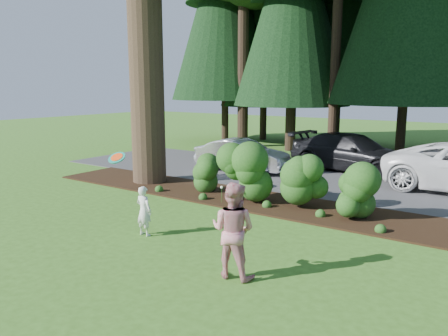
% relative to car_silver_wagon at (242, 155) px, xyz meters
% --- Properties ---
extents(ground, '(80.00, 80.00, 0.00)m').
position_rel_car_silver_wagon_xyz_m(ground, '(2.90, -7.22, -0.69)').
color(ground, '#35601B').
rests_on(ground, ground).
extents(mulch_bed, '(16.00, 2.50, 0.05)m').
position_rel_car_silver_wagon_xyz_m(mulch_bed, '(2.90, -3.97, -0.67)').
color(mulch_bed, black).
rests_on(mulch_bed, ground).
extents(driveway, '(22.00, 6.00, 0.03)m').
position_rel_car_silver_wagon_xyz_m(driveway, '(2.90, 0.28, -0.68)').
color(driveway, '#38383A').
rests_on(driveway, ground).
extents(shrub_row, '(6.53, 1.60, 1.61)m').
position_rel_car_silver_wagon_xyz_m(shrub_row, '(3.67, -4.08, 0.11)').
color(shrub_row, '#1E4816').
rests_on(shrub_row, ground).
extents(lily_cluster, '(0.69, 0.09, 0.57)m').
position_rel_car_silver_wagon_xyz_m(lily_cluster, '(2.60, -4.82, -0.20)').
color(lily_cluster, '#1E4816').
rests_on(lily_cluster, ground).
extents(car_silver_wagon, '(4.14, 1.75, 1.33)m').
position_rel_car_silver_wagon_xyz_m(car_silver_wagon, '(0.00, 0.00, 0.00)').
color(car_silver_wagon, silver).
rests_on(car_silver_wagon, driveway).
extents(car_dark_suv, '(5.70, 3.13, 1.57)m').
position_rel_car_silver_wagon_xyz_m(car_dark_suv, '(3.83, 2.58, 0.12)').
color(car_dark_suv, black).
rests_on(car_dark_suv, driveway).
extents(child, '(0.45, 0.30, 1.22)m').
position_rel_car_silver_wagon_xyz_m(child, '(2.41, -8.24, -0.09)').
color(child, silver).
rests_on(child, ground).
extents(adult, '(0.96, 0.79, 1.82)m').
position_rel_car_silver_wagon_xyz_m(adult, '(5.45, -8.96, 0.22)').
color(adult, '#AA1630').
rests_on(adult, ground).
extents(frisbee, '(0.48, 0.41, 0.30)m').
position_rel_car_silver_wagon_xyz_m(frisbee, '(1.16, -7.90, 1.05)').
color(frisbee, '#198A76').
rests_on(frisbee, ground).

